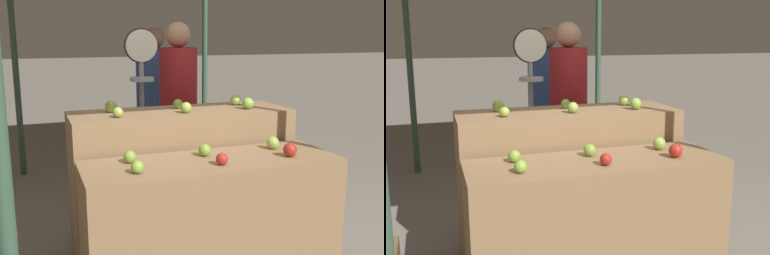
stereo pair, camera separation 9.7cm
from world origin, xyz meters
The scene contains 17 objects.
display_counter_front centered at (0.00, 0.00, 0.44)m, with size 1.62×0.55×0.87m, color olive.
display_counter_back centered at (0.00, 0.60, 0.54)m, with size 1.62×0.55×1.09m, color olive.
apple_front_0 centered at (-0.50, -0.11, 0.91)m, with size 0.07×0.07×0.07m, color #84AD3D.
apple_front_1 centered at (0.01, -0.12, 0.91)m, with size 0.07×0.07×0.07m, color #AD281E.
apple_front_2 centered at (0.49, -0.10, 0.92)m, with size 0.09×0.09×0.09m, color #AD281E.
apple_front_3 centered at (-0.50, 0.12, 0.91)m, with size 0.08×0.08×0.08m, color #7AA338.
apple_front_4 centered at (-0.01, 0.10, 0.91)m, with size 0.08×0.08×0.08m, color #7AA338.
apple_front_5 centered at (0.49, 0.11, 0.92)m, with size 0.09×0.09×0.09m, color #8EB247.
apple_back_0 centered at (-0.49, 0.49, 1.12)m, with size 0.07×0.07×0.07m, color #8EB247.
apple_back_1 centered at (0.00, 0.49, 1.13)m, with size 0.08×0.08×0.08m, color #8EB247.
apple_back_2 centered at (0.49, 0.49, 1.13)m, with size 0.09×0.09×0.09m, color #84AD3D.
apple_back_3 centered at (-0.50, 0.71, 1.13)m, with size 0.09×0.09×0.09m, color #84AD3D.
apple_back_4 centered at (0.01, 0.70, 1.12)m, with size 0.07×0.07×0.07m, color #84AD3D.
apple_back_5 centered at (0.49, 0.70, 1.13)m, with size 0.08×0.08×0.08m, color #8EB247.
produce_scale centered at (-0.16, 1.13, 1.23)m, with size 0.28×0.20×1.69m.
person_vendor_at_scale centered at (0.26, 1.44, 1.02)m, with size 0.36×0.36×1.75m.
person_customer_left centered at (0.24, 2.19, 0.98)m, with size 0.48×0.48×1.71m.
Camera 2 is at (-0.96, -2.51, 1.64)m, focal length 42.00 mm.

